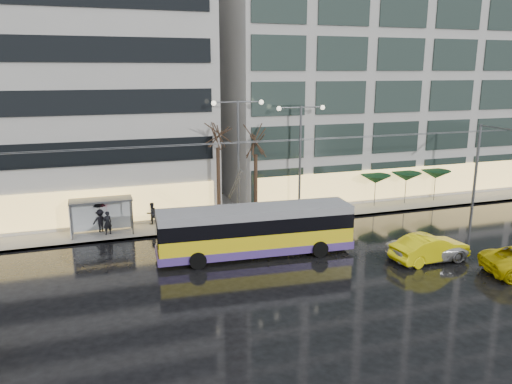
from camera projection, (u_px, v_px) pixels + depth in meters
name	position (u px, v px, depth m)	size (l,w,h in m)	color
ground	(260.00, 279.00, 27.71)	(140.00, 140.00, 0.00)	black
sidewalk	(228.00, 210.00, 41.20)	(80.00, 10.00, 0.15)	gray
kerb	(246.00, 227.00, 36.64)	(80.00, 0.10, 0.15)	slate
building_right	(382.00, 56.00, 48.07)	(32.00, 14.00, 25.00)	#A9A7A2
trolleybus	(256.00, 232.00, 30.90)	(12.27, 5.10, 5.62)	yellow
catenary	(236.00, 175.00, 34.32)	(42.24, 5.12, 7.00)	#595B60
bus_shelter	(95.00, 209.00, 34.49)	(4.20, 1.60, 2.51)	#595B60
street_lamp_near	(238.00, 144.00, 36.85)	(3.96, 0.36, 9.03)	#595B60
street_lamp_far	(300.00, 144.00, 38.46)	(3.96, 0.36, 8.53)	#595B60
tree_a	(218.00, 129.00, 36.31)	(3.20, 3.20, 8.40)	black
tree_b	(256.00, 137.00, 37.58)	(3.20, 3.20, 7.70)	black
parasol_a	(376.00, 179.00, 41.59)	(2.50, 2.50, 2.65)	#595B60
parasol_b	(406.00, 177.00, 42.51)	(2.50, 2.50, 2.65)	#595B60
parasol_c	(436.00, 174.00, 43.44)	(2.50, 2.50, 2.65)	#595B60
taxi_b	(430.00, 248.00, 30.19)	(1.72, 4.94, 1.63)	#FDEC0D
sedan_silver	(428.00, 248.00, 30.47)	(2.30, 4.99, 1.39)	#B2B1B6
pedestrian_a	(107.00, 214.00, 34.45)	(1.23, 1.24, 2.19)	black
pedestrian_b	(152.00, 213.00, 36.99)	(0.98, 0.89, 1.63)	black
pedestrian_c	(100.00, 216.00, 35.16)	(1.05, 0.83, 2.11)	black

